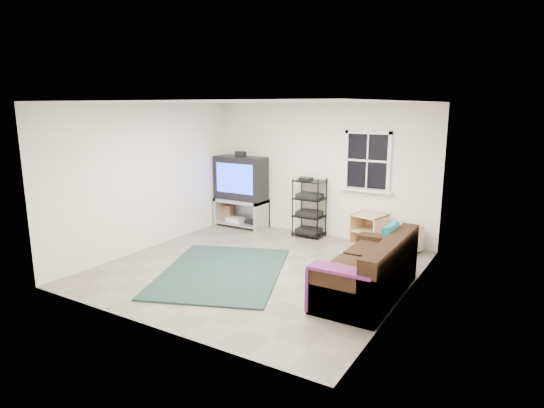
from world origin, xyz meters
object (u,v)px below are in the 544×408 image
Objects in this scene: tv_unit at (241,186)px; av_rack at (309,211)px; sofa at (370,273)px; side_table_left at (371,229)px; side_table_right at (407,237)px.

av_rack is at bearing 2.29° from tv_unit.
av_rack is (1.58, 0.06, -0.38)m from tv_unit.
tv_unit is 0.81× the size of sofa.
av_rack is 1.30m from side_table_left.
side_table_right is (1.94, -0.04, -0.23)m from av_rack.
sofa is (3.57, -2.11, -0.57)m from tv_unit.
tv_unit is 1.38× the size of av_rack.
av_rack is 1.82× the size of side_table_left.
tv_unit is 2.92m from side_table_left.
side_table_left is at bearing -2.85° from av_rack.
sofa is (0.71, -2.11, -0.01)m from side_table_left.
tv_unit is 3.03× the size of side_table_right.
tv_unit is 3.57m from side_table_right.
side_table_left is 0.66m from side_table_right.
tv_unit reaches higher than av_rack.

